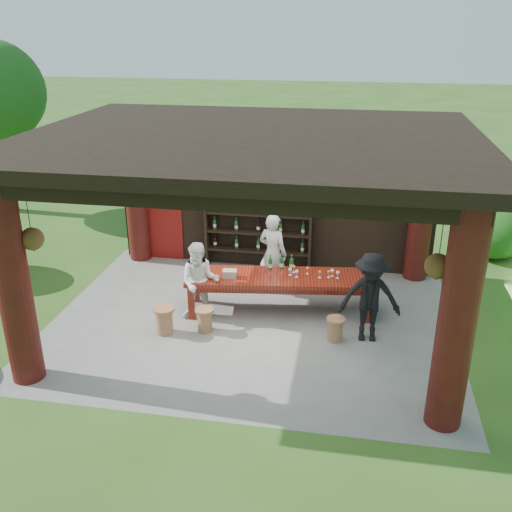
% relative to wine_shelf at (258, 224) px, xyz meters
% --- Properties ---
extents(ground, '(90.00, 90.00, 0.00)m').
position_rel_wine_shelf_xyz_m(ground, '(0.31, -2.45, -1.06)').
color(ground, '#2D5119').
rests_on(ground, ground).
extents(pavilion, '(7.50, 6.00, 3.60)m').
position_rel_wine_shelf_xyz_m(pavilion, '(0.30, -2.02, 1.07)').
color(pavilion, slate).
rests_on(pavilion, ground).
extents(wine_shelf, '(2.39, 0.36, 2.10)m').
position_rel_wine_shelf_xyz_m(wine_shelf, '(0.00, 0.00, 0.00)').
color(wine_shelf, black).
rests_on(wine_shelf, ground).
extents(tasting_table, '(3.64, 1.37, 0.75)m').
position_rel_wine_shelf_xyz_m(tasting_table, '(0.77, -1.98, -0.42)').
color(tasting_table, '#60140D').
rests_on(tasting_table, ground).
extents(stool_near_left, '(0.34, 0.34, 0.44)m').
position_rel_wine_shelf_xyz_m(stool_near_left, '(-0.46, -2.97, -0.82)').
color(stool_near_left, brown).
rests_on(stool_near_left, ground).
extents(stool_near_right, '(0.33, 0.33, 0.43)m').
position_rel_wine_shelf_xyz_m(stool_near_right, '(1.87, -2.89, -0.83)').
color(stool_near_right, brown).
rests_on(stool_near_right, ground).
extents(stool_far_left, '(0.38, 0.38, 0.50)m').
position_rel_wine_shelf_xyz_m(stool_far_left, '(-1.16, -3.17, -0.79)').
color(stool_far_left, brown).
rests_on(stool_far_left, ground).
extents(host, '(0.72, 0.59, 1.68)m').
position_rel_wine_shelf_xyz_m(host, '(0.50, -1.14, -0.21)').
color(host, beige).
rests_on(host, ground).
extents(guest_woman, '(0.81, 0.67, 1.51)m').
position_rel_wine_shelf_xyz_m(guest_woman, '(-0.66, -2.51, -0.30)').
color(guest_woman, white).
rests_on(guest_woman, ground).
extents(guest_man, '(1.09, 0.67, 1.63)m').
position_rel_wine_shelf_xyz_m(guest_man, '(2.43, -2.75, -0.24)').
color(guest_man, black).
rests_on(guest_man, ground).
extents(table_bottles, '(0.49, 0.16, 0.31)m').
position_rel_wine_shelf_xyz_m(table_bottles, '(0.74, -1.67, -0.15)').
color(table_bottles, '#194C1E').
rests_on(table_bottles, tasting_table).
extents(table_glasses, '(0.96, 0.27, 0.15)m').
position_rel_wine_shelf_xyz_m(table_glasses, '(1.38, -1.88, -0.23)').
color(table_glasses, silver).
rests_on(table_glasses, tasting_table).
extents(napkin_basket, '(0.28, 0.21, 0.14)m').
position_rel_wine_shelf_xyz_m(napkin_basket, '(-0.16, -2.21, -0.24)').
color(napkin_basket, '#BF6672').
rests_on(napkin_basket, tasting_table).
extents(shrubs, '(15.40, 8.32, 1.36)m').
position_rel_wine_shelf_xyz_m(shrubs, '(2.13, -1.52, -0.50)').
color(shrubs, '#194C14').
rests_on(shrubs, ground).
extents(trees, '(21.75, 10.98, 4.80)m').
position_rel_wine_shelf_xyz_m(trees, '(4.23, -0.94, 2.31)').
color(trees, '#3F2819').
rests_on(trees, ground).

